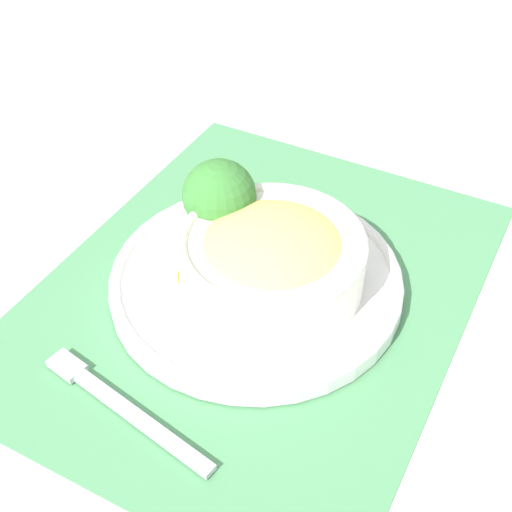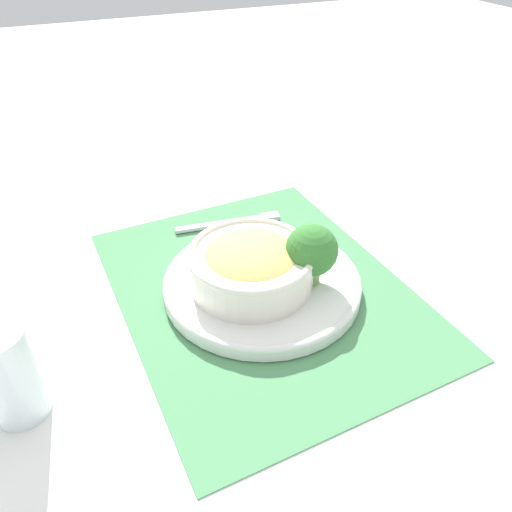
# 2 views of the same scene
# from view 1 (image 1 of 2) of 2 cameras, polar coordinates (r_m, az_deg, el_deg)

# --- Properties ---
(ground_plane) EXTENTS (4.00, 4.00, 0.00)m
(ground_plane) POSITION_cam_1_polar(r_m,az_deg,el_deg) (0.70, 0.02, -2.84)
(ground_plane) COLOR white
(placemat) EXTENTS (0.52, 0.41, 0.00)m
(placemat) POSITION_cam_1_polar(r_m,az_deg,el_deg) (0.70, 0.02, -2.72)
(placemat) COLOR #4C8C59
(placemat) RESTS_ON ground_plane
(plate) EXTENTS (0.28, 0.28, 0.02)m
(plate) POSITION_cam_1_polar(r_m,az_deg,el_deg) (0.69, 0.02, -1.93)
(plate) COLOR white
(plate) RESTS_ON placemat
(bowl) EXTENTS (0.17, 0.17, 0.07)m
(bowl) POSITION_cam_1_polar(r_m,az_deg,el_deg) (0.65, 1.22, -0.12)
(bowl) COLOR silver
(bowl) RESTS_ON plate
(broccoli_floret) EXTENTS (0.07, 0.07, 0.09)m
(broccoli_floret) POSITION_cam_1_polar(r_m,az_deg,el_deg) (0.69, -3.00, 4.74)
(broccoli_floret) COLOR #759E51
(broccoli_floret) RESTS_ON plate
(carrot_slice_near) EXTENTS (0.04, 0.04, 0.01)m
(carrot_slice_near) POSITION_cam_1_polar(r_m,az_deg,el_deg) (0.68, -4.48, -1.59)
(carrot_slice_near) COLOR orange
(carrot_slice_near) RESTS_ON plate
(carrot_slice_middle) EXTENTS (0.04, 0.04, 0.01)m
(carrot_slice_middle) POSITION_cam_1_polar(r_m,az_deg,el_deg) (0.67, -4.18, -2.72)
(carrot_slice_middle) COLOR orange
(carrot_slice_middle) RESTS_ON plate
(carrot_slice_far) EXTENTS (0.04, 0.04, 0.01)m
(carrot_slice_far) POSITION_cam_1_polar(r_m,az_deg,el_deg) (0.65, -3.28, -3.71)
(carrot_slice_far) COLOR orange
(carrot_slice_far) RESTS_ON plate
(carrot_slice_extra) EXTENTS (0.04, 0.04, 0.01)m
(carrot_slice_extra) POSITION_cam_1_polar(r_m,az_deg,el_deg) (0.65, -1.89, -4.41)
(carrot_slice_extra) COLOR orange
(carrot_slice_extra) RESTS_ON plate
(fork) EXTENTS (0.04, 0.18, 0.01)m
(fork) POSITION_cam_1_polar(r_m,az_deg,el_deg) (0.61, -11.47, -11.14)
(fork) COLOR #B7B7BC
(fork) RESTS_ON placemat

